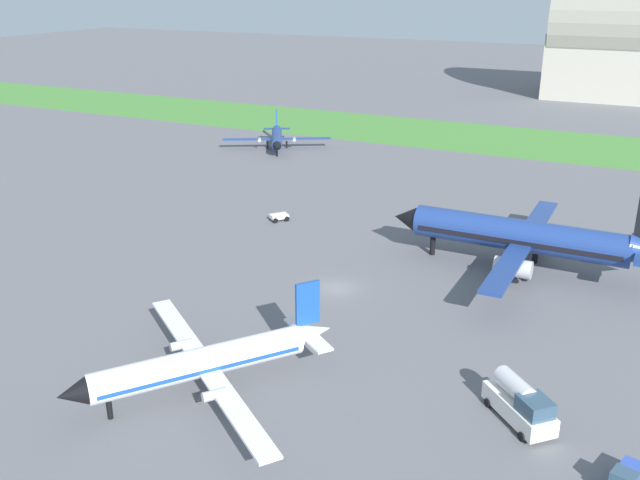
# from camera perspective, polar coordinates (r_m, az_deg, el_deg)

# --- Properties ---
(ground_plane) EXTENTS (600.00, 600.00, 0.00)m
(ground_plane) POSITION_cam_1_polar(r_m,az_deg,el_deg) (75.84, 1.36, -3.90)
(ground_plane) COLOR slate
(grass_taxiway_strip) EXTENTS (360.00, 28.00, 0.08)m
(grass_taxiway_strip) POSITION_cam_1_polar(r_m,az_deg,el_deg) (149.56, 14.52, 7.83)
(grass_taxiway_strip) COLOR #478438
(grass_taxiway_strip) RESTS_ON ground_plane
(airplane_foreground_turboprop) EXTENTS (21.99, 19.50, 7.87)m
(airplane_foreground_turboprop) POSITION_cam_1_polar(r_m,az_deg,el_deg) (57.23, -9.29, -9.66)
(airplane_foreground_turboprop) COLOR white
(airplane_foreground_turboprop) RESTS_ON ground_plane
(airplane_taxiing_turboprop) EXTENTS (18.73, 16.32, 6.22)m
(airplane_taxiing_turboprop) POSITION_cam_1_polar(r_m,az_deg,el_deg) (137.12, -3.51, 8.29)
(airplane_taxiing_turboprop) COLOR navy
(airplane_taxiing_turboprop) RESTS_ON ground_plane
(airplane_midfield_jet) EXTENTS (30.94, 31.59, 11.18)m
(airplane_midfield_jet) POSITION_cam_1_polar(r_m,az_deg,el_deg) (82.19, 16.15, 0.27)
(airplane_midfield_jet) COLOR navy
(airplane_midfield_jet) RESTS_ON ground_plane
(baggage_cart_near_gate) EXTENTS (2.86, 2.95, 0.90)m
(baggage_cart_near_gate) POSITION_cam_1_polar(r_m,az_deg,el_deg) (96.48, -3.33, 1.90)
(baggage_cart_near_gate) COLOR white
(baggage_cart_near_gate) RESTS_ON ground_plane
(pushback_tug_midfield) EXTENTS (2.88, 3.96, 1.95)m
(pushback_tug_midfield) POSITION_cam_1_polar(r_m,az_deg,el_deg) (52.11, 23.60, -17.30)
(pushback_tug_midfield) COLOR #334FB2
(pushback_tug_midfield) RESTS_ON ground_plane
(fuel_truck_by_runway) EXTENTS (6.30, 6.29, 3.29)m
(fuel_truck_by_runway) POSITION_cam_1_polar(r_m,az_deg,el_deg) (56.00, 15.87, -12.53)
(fuel_truck_by_runway) COLOR white
(fuel_truck_by_runway) RESTS_ON ground_plane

